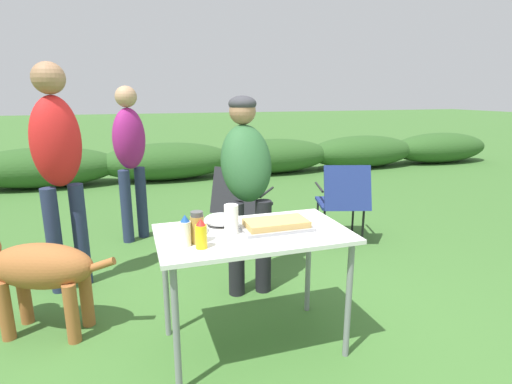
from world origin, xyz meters
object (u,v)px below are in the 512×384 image
(mayo_bottle, at_px, (185,231))
(mixing_bowl, at_px, (221,219))
(paper_cup_stack, at_px, (231,219))
(camp_chair_green_behind_table, at_px, (241,202))
(standing_person_in_navy_coat, at_px, (246,175))
(dog, at_px, (32,268))
(standing_person_in_gray_fleece, at_px, (58,157))
(camp_chair_near_hedge, at_px, (343,198))
(food_tray, at_px, (277,225))
(mustard_bottle, at_px, (201,234))
(standing_person_in_olive_jacket, at_px, (130,150))
(folding_table, at_px, (253,244))
(spice_jar, at_px, (197,228))
(plate_stack, at_px, (187,230))

(mayo_bottle, bearing_deg, mixing_bowl, 47.88)
(paper_cup_stack, relative_size, camp_chair_green_behind_table, 0.20)
(mixing_bowl, distance_m, standing_person_in_navy_coat, 0.68)
(standing_person_in_navy_coat, height_order, dog, standing_person_in_navy_coat)
(standing_person_in_gray_fleece, bearing_deg, camp_chair_near_hedge, -18.95)
(food_tray, xyz_separation_m, mustard_bottle, (-0.47, -0.15, 0.05))
(standing_person_in_olive_jacket, distance_m, camp_chair_near_hedge, 2.23)
(folding_table, height_order, spice_jar, spice_jar)
(paper_cup_stack, relative_size, standing_person_in_gray_fleece, 0.10)
(folding_table, xyz_separation_m, standing_person_in_olive_jacket, (-0.63, 2.15, 0.29))
(mayo_bottle, height_order, dog, mayo_bottle)
(plate_stack, distance_m, standing_person_in_olive_jacket, 2.07)
(paper_cup_stack, bearing_deg, spice_jar, -157.55)
(standing_person_in_gray_fleece, distance_m, dog, 0.87)
(mustard_bottle, distance_m, camp_chair_near_hedge, 2.38)
(spice_jar, distance_m, dog, 1.21)
(standing_person_in_olive_jacket, bearing_deg, folding_table, -109.84)
(folding_table, bearing_deg, mustard_bottle, -154.43)
(camp_chair_near_hedge, bearing_deg, mustard_bottle, -121.01)
(food_tray, bearing_deg, standing_person_in_olive_jacket, 109.82)
(paper_cup_stack, xyz_separation_m, mustard_bottle, (-0.20, -0.17, -0.01))
(folding_table, relative_size, standing_person_in_navy_coat, 0.73)
(paper_cup_stack, height_order, mustard_bottle, paper_cup_stack)
(standing_person_in_olive_jacket, bearing_deg, standing_person_in_navy_coat, -95.80)
(food_tray, height_order, standing_person_in_navy_coat, standing_person_in_navy_coat)
(food_tray, xyz_separation_m, mixing_bowl, (-0.29, 0.19, 0.01))
(folding_table, relative_size, mixing_bowl, 5.38)
(food_tray, relative_size, mayo_bottle, 2.44)
(folding_table, height_order, standing_person_in_navy_coat, standing_person_in_navy_coat)
(mixing_bowl, bearing_deg, mustard_bottle, -118.05)
(mixing_bowl, distance_m, standing_person_in_olive_jacket, 2.03)
(mixing_bowl, relative_size, standing_person_in_gray_fleece, 0.12)
(plate_stack, xyz_separation_m, standing_person_in_gray_fleece, (-0.79, 1.07, 0.30))
(standing_person_in_navy_coat, relative_size, camp_chair_near_hedge, 1.80)
(paper_cup_stack, distance_m, camp_chair_near_hedge, 2.12)
(standing_person_in_navy_coat, bearing_deg, standing_person_in_gray_fleece, 166.02)
(spice_jar, xyz_separation_m, camp_chair_near_hedge, (1.75, 1.50, -0.36))
(mayo_bottle, bearing_deg, plate_stack, 79.99)
(food_tray, height_order, spice_jar, spice_jar)
(mustard_bottle, bearing_deg, standing_person_in_gray_fleece, 121.81)
(mayo_bottle, height_order, camp_chair_near_hedge, mayo_bottle)
(folding_table, xyz_separation_m, mixing_bowl, (-0.15, 0.18, 0.11))
(standing_person_in_navy_coat, xyz_separation_m, dog, (-1.47, -0.19, -0.47))
(folding_table, distance_m, standing_person_in_olive_jacket, 2.26)
(standing_person_in_navy_coat, distance_m, standing_person_in_olive_jacket, 1.62)
(camp_chair_green_behind_table, bearing_deg, camp_chair_near_hedge, 26.88)
(plate_stack, distance_m, camp_chair_near_hedge, 2.23)
(camp_chair_near_hedge, bearing_deg, paper_cup_stack, -120.70)
(plate_stack, bearing_deg, mixing_bowl, 19.73)
(mixing_bowl, height_order, dog, mixing_bowl)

